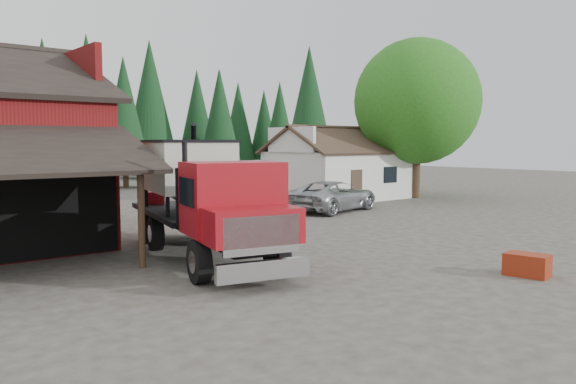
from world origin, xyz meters
TOP-DOWN VIEW (x-y plane):
  - ground at (0.00, 0.00)m, footprint 120.00×120.00m
  - farmhouse at (13.00, 13.00)m, footprint 8.60×6.42m
  - deciduous_tree at (17.01, 9.97)m, footprint 8.00×8.00m
  - conifer_backdrop at (0.00, 42.00)m, footprint 76.00×16.00m
  - near_pine_b at (6.00, 30.00)m, footprint 3.96×3.96m
  - near_pine_c at (22.00, 26.00)m, footprint 4.84×4.84m
  - feed_truck at (-3.49, 2.25)m, footprint 4.62×9.71m
  - silver_car at (8.00, 8.33)m, footprint 6.14×3.86m
  - equip_box at (1.93, -5.39)m, footprint 0.89×1.21m

SIDE VIEW (x-z plane):
  - ground at x=0.00m, z-range 0.00..0.00m
  - conifer_backdrop at x=0.00m, z-range -8.00..8.00m
  - equip_box at x=1.93m, z-range 0.00..0.60m
  - silver_car at x=8.00m, z-range 0.00..1.58m
  - farmhouse at x=13.00m, z-range -0.66..3.99m
  - feed_truck at x=-3.49m, z-range -0.14..4.10m
  - near_pine_b at x=6.00m, z-range 0.69..11.09m
  - deciduous_tree at x=17.01m, z-range 0.81..11.01m
  - near_pine_c at x=22.00m, z-range 0.69..13.09m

